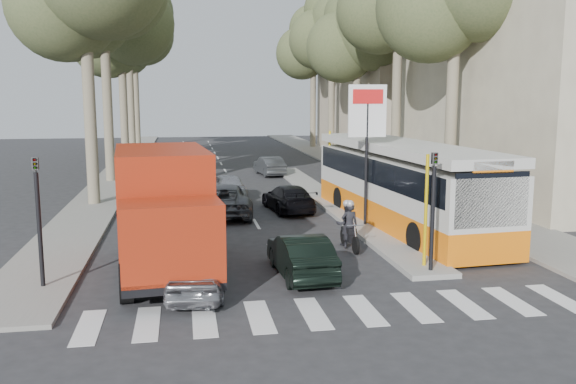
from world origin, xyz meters
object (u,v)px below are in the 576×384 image
object	(u,v)px
dark_hatchback	(301,255)
red_truck	(164,209)
city_bus	(402,182)
motorcycle	(348,226)
silver_hatchback	(197,270)

from	to	relation	value
dark_hatchback	red_truck	distance (m)	4.22
city_bus	motorcycle	size ratio (longest dim) A/B	6.49
silver_hatchback	motorcycle	xyz separation A→B (m)	(5.24, 4.07, 0.14)
red_truck	motorcycle	world-z (taller)	red_truck
red_truck	city_bus	world-z (taller)	red_truck
motorcycle	red_truck	bearing A→B (deg)	-163.64
red_truck	city_bus	distance (m)	10.48
silver_hatchback	motorcycle	distance (m)	6.63
red_truck	motorcycle	distance (m)	6.51
city_bus	motorcycle	xyz separation A→B (m)	(-3.07, -3.12, -1.00)
dark_hatchback	motorcycle	bearing A→B (deg)	-129.59
silver_hatchback	red_truck	xyz separation A→B (m)	(-0.88, 2.13, 1.28)
dark_hatchback	motorcycle	distance (m)	3.74
silver_hatchback	city_bus	bearing A→B (deg)	-133.31
red_truck	city_bus	xyz separation A→B (m)	(9.18, 5.06, -0.14)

